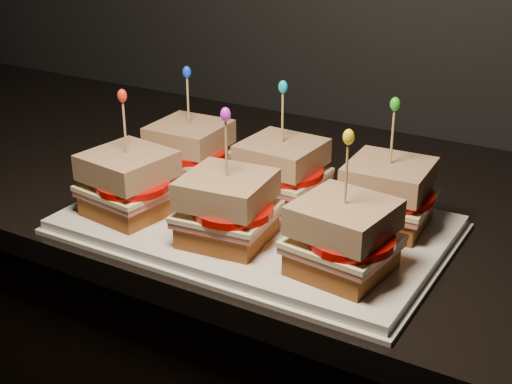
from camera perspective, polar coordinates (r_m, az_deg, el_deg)
The scene contains 46 objects.
cabinet at distance 1.49m, azimuth -10.12°, elevation -14.09°, with size 2.61×0.61×0.91m, color black.
granite_slab at distance 1.26m, azimuth -11.63°, elevation 3.08°, with size 2.65×0.65×0.03m, color black.
platter at distance 0.92m, azimuth 0.00°, elevation -2.62°, with size 0.47×0.29×0.02m, color white.
platter_rim at distance 0.92m, azimuth 0.00°, elevation -2.96°, with size 0.48×0.30×0.01m, color white.
sandwich_0_bread_bot at distance 1.04m, azimuth -5.25°, elevation 1.78°, with size 0.10×0.10×0.03m, color brown.
sandwich_0_ham at distance 1.03m, azimuth -5.28°, elevation 2.67°, with size 0.11×0.10×0.01m, color #B05B4F.
sandwich_0_cheese at distance 1.03m, azimuth -5.30°, elevation 3.04°, with size 0.11×0.10×0.01m, color #F4E9A8.
sandwich_0_tomato at distance 1.02m, azimuth -4.96°, elevation 3.21°, with size 0.10×0.10×0.01m, color #B90904.
sandwich_0_bread_top at distance 1.02m, azimuth -5.36°, elevation 4.54°, with size 0.10×0.10×0.03m, color brown.
sandwich_0_pick at distance 1.01m, azimuth -5.46°, elevation 7.05°, with size 0.00×0.00×0.09m, color tan.
sandwich_0_frill at distance 0.99m, azimuth -5.56°, elevation 9.53°, with size 0.01×0.01×0.02m, color #1036D0.
sandwich_1_bread_bot at distance 0.96m, azimuth 2.04°, elevation 0.11°, with size 0.10×0.10×0.03m, color brown.
sandwich_1_ham at distance 0.96m, azimuth 2.05°, elevation 1.05°, with size 0.11×0.10×0.01m, color #B05B4F.
sandwich_1_cheese at distance 0.96m, azimuth 2.06°, elevation 1.44°, with size 0.11×0.10×0.01m, color #F4E9A8.
sandwich_1_tomato at distance 0.94m, azimuth 2.53°, elevation 1.60°, with size 0.10×0.10×0.01m, color #B90904.
sandwich_1_bread_top at distance 0.94m, azimuth 2.08°, elevation 3.05°, with size 0.10×0.10×0.03m, color brown.
sandwich_1_pick at distance 0.93m, azimuth 2.13°, elevation 5.73°, with size 0.00×0.00×0.09m, color tan.
sandwich_1_frill at distance 0.92m, azimuth 2.17°, elevation 8.41°, with size 0.01×0.01×0.02m, color #06A8C0.
sandwich_2_bread_bot at distance 0.91m, azimuth 10.36°, elevation -1.81°, with size 0.10×0.10×0.03m, color brown.
sandwich_2_ham at distance 0.90m, azimuth 10.44°, elevation -0.82°, with size 0.11×0.10×0.01m, color #B05B4F.
sandwich_2_cheese at distance 0.90m, azimuth 10.47°, elevation -0.42°, with size 0.11×0.10×0.01m, color #F4E9A8.
sandwich_2_tomato at distance 0.89m, azimuth 11.09°, elevation -0.27°, with size 0.10×0.10×0.01m, color #B90904.
sandwich_2_bread_top at distance 0.89m, azimuth 10.61°, elevation 1.27°, with size 0.10×0.10×0.03m, color brown.
sandwich_2_pick at distance 0.87m, azimuth 10.83°, elevation 4.10°, with size 0.00×0.00×0.09m, color tan.
sandwich_2_frill at distance 0.86m, azimuth 11.06°, elevation 6.92°, with size 0.01×0.01×0.02m, color green.
sandwich_3_bread_bot at distance 0.94m, azimuth -10.01°, elevation -0.89°, with size 0.10×0.10×0.03m, color brown.
sandwich_3_ham at distance 0.93m, azimuth -10.08°, elevation 0.07°, with size 0.11×0.10×0.01m, color #B05B4F.
sandwich_3_cheese at distance 0.93m, azimuth -10.11°, elevation 0.47°, with size 0.11×0.10×0.01m, color #F4E9A8.
sandwich_3_tomato at distance 0.92m, azimuth -9.81°, elevation 0.62°, with size 0.10×0.10×0.01m, color #B90904.
sandwich_3_bread_top at distance 0.92m, azimuth -10.24°, elevation 2.10°, with size 0.10×0.10×0.03m, color brown.
sandwich_3_pick at distance 0.91m, azimuth -10.45°, elevation 4.85°, with size 0.00×0.00×0.09m, color tan.
sandwich_3_frill at distance 0.89m, azimuth -10.66°, elevation 7.58°, with size 0.01×0.01×0.02m, color red.
sandwich_4_bread_bot at distance 0.86m, azimuth -2.29°, elevation -3.01°, with size 0.10×0.10×0.03m, color brown.
sandwich_4_ham at distance 0.85m, azimuth -2.31°, elevation -1.98°, with size 0.11×0.10×0.01m, color #B05B4F.
sandwich_4_cheese at distance 0.85m, azimuth -2.32°, elevation -1.55°, with size 0.11×0.10×0.01m, color #F4E9A8.
sandwich_4_tomato at distance 0.84m, azimuth -1.85°, elevation -1.41°, with size 0.10×0.10×0.01m, color #B90904.
sandwich_4_bread_top at distance 0.84m, azimuth -2.35°, elevation 0.22°, with size 0.10×0.10×0.03m, color brown.
sandwich_4_pick at distance 0.82m, azimuth -2.40°, elevation 3.21°, with size 0.00×0.00×0.09m, color tan.
sandwich_4_frill at distance 0.80m, azimuth -2.46°, elevation 6.21°, with size 0.01×0.01×0.02m, color #D320D1.
sandwich_5_bread_bot at distance 0.80m, azimuth 6.87°, elevation -5.45°, with size 0.10×0.10×0.03m, color brown.
sandwich_5_ham at distance 0.79m, azimuth 6.93°, elevation -4.36°, with size 0.11×0.10×0.01m, color #B05B4F.
sandwich_5_cheese at distance 0.79m, azimuth 6.96°, elevation -3.90°, with size 0.11×0.10×0.01m, color #F4E9A8.
sandwich_5_tomato at distance 0.77m, azimuth 7.62°, elevation -3.79°, with size 0.10×0.10×0.01m, color #B90904.
sandwich_5_bread_top at distance 0.77m, azimuth 7.06°, elevation -2.02°, with size 0.10×0.10×0.03m, color brown.
sandwich_5_pick at distance 0.75m, azimuth 7.24°, elevation 1.17°, with size 0.00×0.00×0.09m, color tan.
sandwich_5_frill at distance 0.74m, azimuth 7.41°, elevation 4.39°, with size 0.01×0.01×0.02m, color yellow.
Camera 1 is at (1.01, 0.82, 1.36)m, focal length 50.00 mm.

